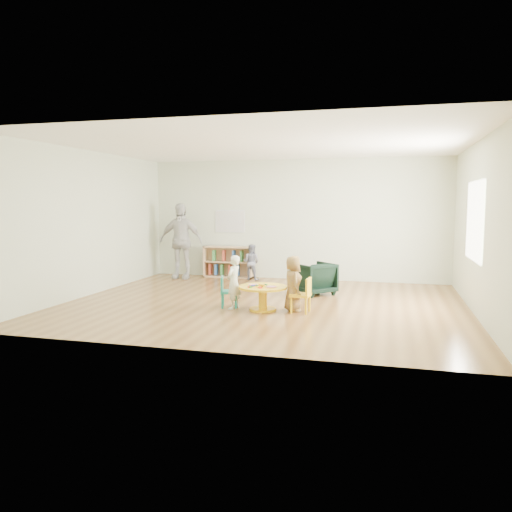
# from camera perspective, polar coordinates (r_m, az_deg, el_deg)

# --- Properties ---
(room) EXTENTS (7.10, 7.00, 2.80)m
(room) POSITION_cam_1_polar(r_m,az_deg,el_deg) (8.80, 1.03, 6.73)
(room) COLOR brown
(room) RESTS_ON ground
(activity_table) EXTENTS (0.82, 0.82, 0.45)m
(activity_table) POSITION_cam_1_polar(r_m,az_deg,el_deg) (8.37, 0.78, -4.30)
(activity_table) COLOR yellow
(activity_table) RESTS_ON ground
(kid_chair_left) EXTENTS (0.35, 0.35, 0.54)m
(kid_chair_left) POSITION_cam_1_polar(r_m,az_deg,el_deg) (8.63, -3.34, -3.98)
(kid_chair_left) COLOR #188571
(kid_chair_left) RESTS_ON ground
(kid_chair_right) EXTENTS (0.33, 0.33, 0.58)m
(kid_chair_right) POSITION_cam_1_polar(r_m,az_deg,el_deg) (8.22, 5.39, -4.34)
(kid_chair_right) COLOR yellow
(kid_chair_right) RESTS_ON ground
(bookshelf) EXTENTS (1.20, 0.30, 0.75)m
(bookshelf) POSITION_cam_1_polar(r_m,az_deg,el_deg) (12.08, -3.20, -0.69)
(bookshelf) COLOR tan
(bookshelf) RESTS_ON ground
(alphabet_poster) EXTENTS (0.74, 0.01, 0.54)m
(alphabet_poster) POSITION_cam_1_polar(r_m,az_deg,el_deg) (12.12, -2.98, 4.00)
(alphabet_poster) COLOR white
(alphabet_poster) RESTS_ON ground
(armchair) EXTENTS (0.97, 0.97, 0.63)m
(armchair) POSITION_cam_1_polar(r_m,az_deg,el_deg) (9.87, 6.67, -2.56)
(armchair) COLOR black
(armchair) RESTS_ON ground
(child_left) EXTENTS (0.28, 0.37, 0.91)m
(child_left) POSITION_cam_1_polar(r_m,az_deg,el_deg) (8.46, -2.57, -3.01)
(child_left) COLOR silver
(child_left) RESTS_ON ground
(child_right) EXTENTS (0.45, 0.53, 0.93)m
(child_right) POSITION_cam_1_polar(r_m,az_deg,el_deg) (8.30, 4.25, -3.16)
(child_right) COLOR gold
(child_right) RESTS_ON ground
(toddler) EXTENTS (0.44, 0.36, 0.84)m
(toddler) POSITION_cam_1_polar(r_m,az_deg,el_deg) (11.61, -0.55, -0.70)
(toddler) COLOR #181D3D
(toddler) RESTS_ON ground
(adult_caretaker) EXTENTS (1.08, 0.51, 1.79)m
(adult_caretaker) POSITION_cam_1_polar(r_m,az_deg,el_deg) (11.96, -8.62, 1.72)
(adult_caretaker) COLOR silver
(adult_caretaker) RESTS_ON ground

